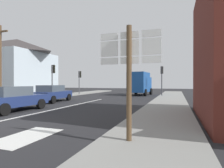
{
  "coord_description": "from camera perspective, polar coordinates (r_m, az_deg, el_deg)",
  "views": [
    {
      "loc": [
        7.28,
        -5.6,
        1.68
      ],
      "look_at": [
        1.18,
        11.93,
        1.56
      ],
      "focal_mm": 29.99,
      "sensor_mm": 36.0,
      "label": 1
    }
  ],
  "objects": [
    {
      "name": "ground_plane",
      "position": [
        17.3,
        -5.82,
        -5.19
      ],
      "size": [
        80.0,
        80.0,
        0.0
      ],
      "primitive_type": "plane",
      "color": "#232326"
    },
    {
      "name": "sidewalk_right",
      "position": [
        13.71,
        16.49,
        -6.37
      ],
      "size": [
        2.84,
        44.0,
        0.14
      ],
      "primitive_type": "cube",
      "color": "gray",
      "rests_on": "ground"
    },
    {
      "name": "sidewalk_left",
      "position": [
        19.54,
        -26.45,
        -4.39
      ],
      "size": [
        2.84,
        44.0,
        0.14
      ],
      "primitive_type": "cube",
      "color": "gray",
      "rests_on": "ground"
    },
    {
      "name": "lane_centre_stripe",
      "position": [
        13.8,
        -12.9,
        -6.59
      ],
      "size": [
        0.16,
        12.0,
        0.01
      ],
      "primitive_type": "cube",
      "color": "silver",
      "rests_on": "ground"
    },
    {
      "name": "lane_turn_arrow",
      "position": [
        6.59,
        -24.54,
        -14.35
      ],
      "size": [
        1.2,
        2.2,
        0.01
      ],
      "primitive_type": "cube",
      "color": "silver",
      "rests_on": "ground"
    },
    {
      "name": "clapboard_house_left",
      "position": [
        27.75,
        -26.88,
        4.64
      ],
      "size": [
        7.6,
        9.24,
        7.44
      ],
      "color": "silver",
      "rests_on": "ground"
    },
    {
      "name": "sedan_near",
      "position": [
        12.45,
        -28.18,
        -3.89
      ],
      "size": [
        1.97,
        4.2,
        1.47
      ],
      "color": "navy",
      "rests_on": "ground"
    },
    {
      "name": "sedan_far",
      "position": [
        17.32,
        -17.8,
        -2.68
      ],
      "size": [
        2.27,
        4.35,
        1.47
      ],
      "color": "navy",
      "rests_on": "ground"
    },
    {
      "name": "delivery_truck",
      "position": [
        25.45,
        8.48,
        0.31
      ],
      "size": [
        2.8,
        5.15,
        3.05
      ],
      "color": "#19478C",
      "rests_on": "ground"
    },
    {
      "name": "route_sign_post",
      "position": [
        5.02,
        5.28,
        4.1
      ],
      "size": [
        1.66,
        0.14,
        3.2
      ],
      "color": "brown",
      "rests_on": "ground"
    },
    {
      "name": "traffic_light_far_right",
      "position": [
        23.83,
        14.97,
        2.91
      ],
      "size": [
        0.3,
        0.49,
        3.7
      ],
      "color": "#47474C",
      "rests_on": "ground"
    },
    {
      "name": "traffic_light_far_left",
      "position": [
        26.4,
        -9.83,
        2.02
      ],
      "size": [
        0.3,
        0.49,
        3.3
      ],
      "color": "#47474C",
      "rests_on": "ground"
    },
    {
      "name": "traffic_light_near_left",
      "position": [
        21.42,
        -17.56,
        3.06
      ],
      "size": [
        0.3,
        0.49,
        3.63
      ],
      "color": "#47474C",
      "rests_on": "ground"
    },
    {
      "name": "utility_pole",
      "position": [
        20.63,
        -30.91,
        6.17
      ],
      "size": [
        1.8,
        0.24,
        7.09
      ],
      "color": "brown",
      "rests_on": "ground"
    }
  ]
}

